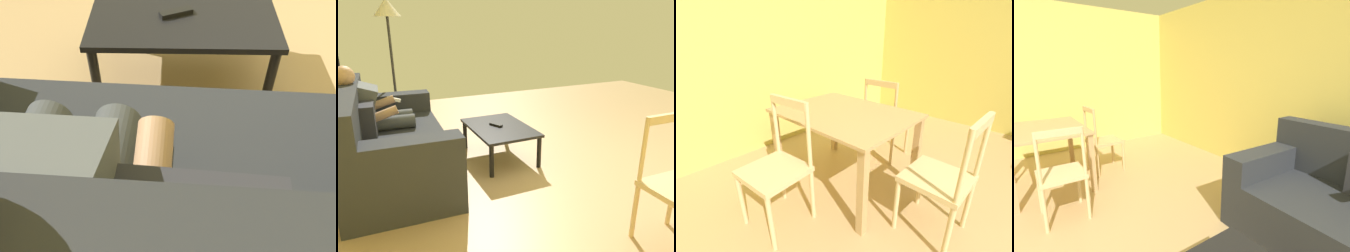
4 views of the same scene
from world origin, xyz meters
TOP-DOWN VIEW (x-y plane):
  - wall_back at (0.00, 2.94)m, footprint 6.44×0.12m
  - dining_table at (-1.88, 0.38)m, footprint 1.21×0.91m
  - dining_chair_near_wall at (-1.87, 1.10)m, footprint 0.44×0.44m
  - dining_chair_facing_couch at (-0.94, 0.38)m, footprint 0.43×0.43m

SIDE VIEW (x-z plane):
  - dining_chair_near_wall at x=-1.87m, z-range -0.02..0.93m
  - dining_chair_facing_couch at x=-0.94m, z-range -0.01..0.94m
  - dining_table at x=-1.88m, z-range 0.26..1.00m
  - wall_back at x=0.00m, z-range 0.00..2.53m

